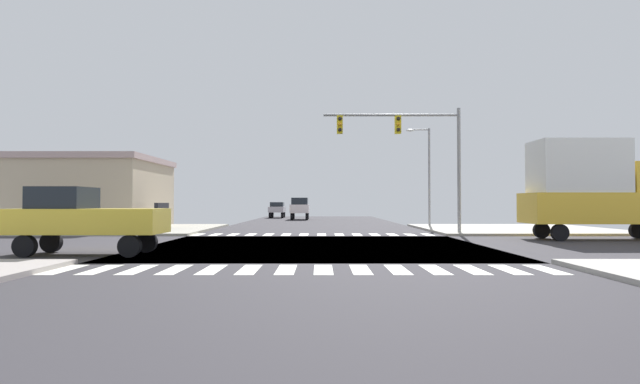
{
  "coord_description": "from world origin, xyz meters",
  "views": [
    {
      "loc": [
        0.16,
        -20.58,
        1.8
      ],
      "look_at": [
        0.04,
        5.3,
        2.37
      ],
      "focal_mm": 27.64,
      "sensor_mm": 36.0,
      "label": 1
    }
  ],
  "objects_px": {
    "street_lamp": "(428,167)",
    "sedan_crossing_1": "(280,209)",
    "bank_building": "(71,193)",
    "traffic_signal_mast": "(410,140)",
    "suv_nearside_1": "(302,207)",
    "pickup_farside_1": "(87,217)",
    "box_truck_leading_1": "(598,187)"
  },
  "relations": [
    {
      "from": "traffic_signal_mast",
      "to": "sedan_crossing_1",
      "type": "distance_m",
      "value": 33.41
    },
    {
      "from": "bank_building",
      "to": "traffic_signal_mast",
      "type": "bearing_deg",
      "value": -17.13
    },
    {
      "from": "suv_nearside_1",
      "to": "box_truck_leading_1",
      "type": "bearing_deg",
      "value": 118.54
    },
    {
      "from": "traffic_signal_mast",
      "to": "pickup_farside_1",
      "type": "height_order",
      "value": "traffic_signal_mast"
    },
    {
      "from": "sedan_crossing_1",
      "to": "suv_nearside_1",
      "type": "bearing_deg",
      "value": 115.08
    },
    {
      "from": "suv_nearside_1",
      "to": "sedan_crossing_1",
      "type": "xyz_separation_m",
      "value": [
        -3.0,
        6.41,
        -0.28
      ]
    },
    {
      "from": "pickup_farside_1",
      "to": "suv_nearside_1",
      "type": "bearing_deg",
      "value": -9.59
    },
    {
      "from": "street_lamp",
      "to": "sedan_crossing_1",
      "type": "relative_size",
      "value": 1.71
    },
    {
      "from": "bank_building",
      "to": "pickup_farside_1",
      "type": "relative_size",
      "value": 2.79
    },
    {
      "from": "traffic_signal_mast",
      "to": "sedan_crossing_1",
      "type": "relative_size",
      "value": 1.8
    },
    {
      "from": "traffic_signal_mast",
      "to": "sedan_crossing_1",
      "type": "xyz_separation_m",
      "value": [
        -10.1,
        31.57,
        -4.21
      ]
    },
    {
      "from": "pickup_farside_1",
      "to": "box_truck_leading_1",
      "type": "height_order",
      "value": "box_truck_leading_1"
    },
    {
      "from": "traffic_signal_mast",
      "to": "street_lamp",
      "type": "xyz_separation_m",
      "value": [
        2.91,
        8.77,
        -0.88
      ]
    },
    {
      "from": "suv_nearside_1",
      "to": "traffic_signal_mast",
      "type": "bearing_deg",
      "value": 105.75
    },
    {
      "from": "traffic_signal_mast",
      "to": "box_truck_leading_1",
      "type": "xyz_separation_m",
      "value": [
        8.55,
        -3.6,
        -2.76
      ]
    },
    {
      "from": "street_lamp",
      "to": "suv_nearside_1",
      "type": "bearing_deg",
      "value": 121.4
    },
    {
      "from": "sedan_crossing_1",
      "to": "box_truck_leading_1",
      "type": "xyz_separation_m",
      "value": [
        18.64,
        -35.17,
        1.45
      ]
    },
    {
      "from": "suv_nearside_1",
      "to": "box_truck_leading_1",
      "type": "height_order",
      "value": "box_truck_leading_1"
    },
    {
      "from": "street_lamp",
      "to": "bank_building",
      "type": "xyz_separation_m",
      "value": [
        -25.65,
        -1.76,
        -1.94
      ]
    },
    {
      "from": "bank_building",
      "to": "pickup_farside_1",
      "type": "xyz_separation_m",
      "value": [
        9.6,
        -17.61,
        -1.21
      ]
    },
    {
      "from": "street_lamp",
      "to": "suv_nearside_1",
      "type": "distance_m",
      "value": 19.45
    },
    {
      "from": "box_truck_leading_1",
      "to": "street_lamp",
      "type": "bearing_deg",
      "value": -155.51
    },
    {
      "from": "traffic_signal_mast",
      "to": "suv_nearside_1",
      "type": "distance_m",
      "value": 26.44
    },
    {
      "from": "suv_nearside_1",
      "to": "sedan_crossing_1",
      "type": "height_order",
      "value": "suv_nearside_1"
    },
    {
      "from": "traffic_signal_mast",
      "to": "pickup_farside_1",
      "type": "xyz_separation_m",
      "value": [
        -13.14,
        -10.6,
        -4.03
      ]
    },
    {
      "from": "street_lamp",
      "to": "box_truck_leading_1",
      "type": "bearing_deg",
      "value": -65.51
    },
    {
      "from": "traffic_signal_mast",
      "to": "bank_building",
      "type": "height_order",
      "value": "traffic_signal_mast"
    },
    {
      "from": "street_lamp",
      "to": "sedan_crossing_1",
      "type": "height_order",
      "value": "street_lamp"
    },
    {
      "from": "sedan_crossing_1",
      "to": "street_lamp",
      "type": "bearing_deg",
      "value": 119.7
    },
    {
      "from": "pickup_farside_1",
      "to": "street_lamp",
      "type": "bearing_deg",
      "value": -39.65
    },
    {
      "from": "street_lamp",
      "to": "bank_building",
      "type": "relative_size",
      "value": 0.52
    },
    {
      "from": "street_lamp",
      "to": "box_truck_leading_1",
      "type": "height_order",
      "value": "street_lamp"
    }
  ]
}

